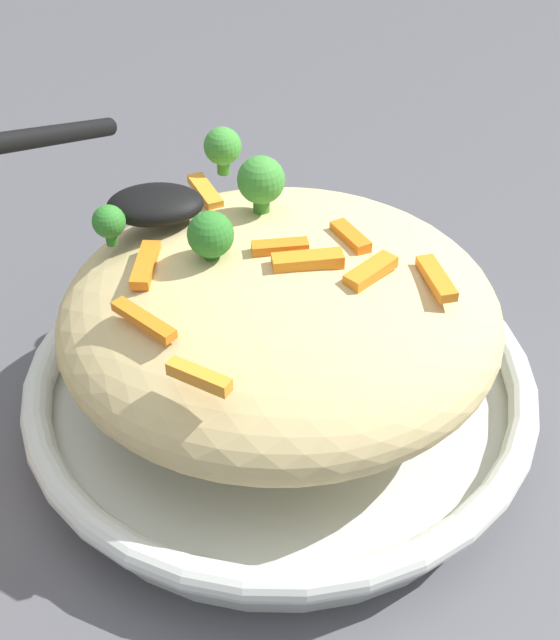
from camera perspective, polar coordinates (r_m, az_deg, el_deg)
ground_plane at (r=0.52m, az=0.00°, el=-6.29°), size 2.40×2.40×0.00m
serving_bowl at (r=0.50m, az=0.00°, el=-4.57°), size 0.31×0.31×0.04m
pasta_mound at (r=0.46m, az=0.00°, el=0.48°), size 0.25×0.24×0.09m
carrot_piece_0 at (r=0.44m, az=-0.29°, el=5.42°), size 0.03×0.01×0.01m
carrot_piece_1 at (r=0.43m, az=10.99°, el=2.92°), size 0.02×0.04×0.01m
carrot_piece_2 at (r=0.43m, az=1.97°, el=4.17°), size 0.04×0.01×0.01m
carrot_piece_3 at (r=0.42m, az=6.43°, el=3.45°), size 0.03×0.03×0.01m
carrot_piece_4 at (r=0.45m, az=5.00°, el=5.80°), size 0.02×0.03×0.01m
carrot_piece_5 at (r=0.40m, az=-9.62°, el=0.01°), size 0.03×0.03×0.01m
carrot_piece_6 at (r=0.50m, az=-5.32°, el=9.06°), size 0.02×0.04×0.01m
carrot_piece_7 at (r=0.37m, az=-5.75°, el=-4.01°), size 0.03×0.02×0.01m
carrot_piece_8 at (r=0.44m, az=-9.46°, el=4.10°), size 0.02×0.04×0.01m
broccoli_floret_0 at (r=0.43m, az=-4.94°, el=6.36°), size 0.03×0.03×0.03m
broccoli_floret_1 at (r=0.47m, az=-1.35°, el=9.79°), size 0.03×0.03×0.04m
broccoli_floret_2 at (r=0.46m, az=-12.00°, el=6.77°), size 0.02×0.02×0.02m
broccoli_floret_3 at (r=0.52m, az=-4.08°, el=12.10°), size 0.02×0.02×0.03m
serving_spoon at (r=0.48m, az=-11.89°, el=9.67°), size 0.14×0.15×0.07m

